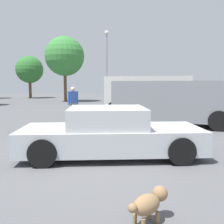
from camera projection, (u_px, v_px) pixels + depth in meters
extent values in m
plane|color=#515154|center=(98.00, 156.00, 6.35)|extent=(80.00, 80.00, 0.00)
cube|color=#B7BABF|center=(112.00, 138.00, 6.38)|extent=(4.58, 1.96, 0.58)
cube|color=#B7BABF|center=(108.00, 117.00, 6.31)|extent=(1.97, 1.69, 0.51)
cube|color=slate|center=(143.00, 117.00, 6.35)|extent=(0.14, 1.47, 0.42)
cube|color=slate|center=(72.00, 118.00, 6.27)|extent=(0.14, 1.47, 0.42)
cylinder|color=black|center=(164.00, 136.00, 7.27)|extent=(0.65, 0.25, 0.64)
cylinder|color=black|center=(182.00, 151.00, 5.66)|extent=(0.65, 0.25, 0.64)
cylinder|color=black|center=(56.00, 137.00, 7.12)|extent=(0.65, 0.25, 0.64)
cylinder|color=black|center=(43.00, 153.00, 5.51)|extent=(0.65, 0.25, 0.64)
ellipsoid|color=olive|center=(147.00, 205.00, 3.26)|extent=(0.50, 0.48, 0.26)
sphere|color=olive|center=(161.00, 193.00, 3.42)|extent=(0.21, 0.21, 0.21)
sphere|color=olive|center=(164.00, 192.00, 3.47)|extent=(0.10, 0.10, 0.10)
cylinder|color=olive|center=(150.00, 213.00, 3.42)|extent=(0.06, 0.06, 0.16)
cylinder|color=olive|center=(158.00, 217.00, 3.31)|extent=(0.06, 0.06, 0.16)
cylinder|color=olive|center=(135.00, 220.00, 3.24)|extent=(0.06, 0.06, 0.16)
sphere|color=olive|center=(133.00, 208.00, 3.09)|extent=(0.12, 0.12, 0.12)
cube|color=silver|center=(148.00, 93.00, 15.80)|extent=(5.44, 2.86, 2.06)
cube|color=slate|center=(190.00, 86.00, 15.31)|extent=(0.34, 1.69, 0.83)
cylinder|color=black|center=(179.00, 106.00, 16.49)|extent=(0.79, 0.38, 0.76)
cylinder|color=black|center=(182.00, 109.00, 14.62)|extent=(0.79, 0.38, 0.76)
cylinder|color=black|center=(119.00, 105.00, 17.17)|extent=(0.79, 0.38, 0.76)
cylinder|color=black|center=(115.00, 108.00, 15.31)|extent=(0.79, 0.38, 0.76)
cube|color=gray|center=(172.00, 101.00, 11.07)|extent=(5.32, 3.38, 1.71)
cube|color=slate|center=(119.00, 91.00, 11.78)|extent=(0.56, 1.59, 0.68)
cylinder|color=black|center=(125.00, 117.00, 10.86)|extent=(0.84, 0.48, 0.80)
cylinder|color=black|center=(135.00, 112.00, 12.60)|extent=(0.84, 0.48, 0.80)
cylinder|color=black|center=(219.00, 121.00, 9.70)|extent=(0.84, 0.48, 0.80)
cylinder|color=black|center=(216.00, 115.00, 11.44)|extent=(0.84, 0.48, 0.80)
cylinder|color=gray|center=(75.00, 111.00, 13.05)|extent=(0.13, 0.13, 0.85)
cylinder|color=gray|center=(72.00, 111.00, 12.96)|extent=(0.13, 0.13, 0.85)
cube|color=#3359B2|center=(74.00, 97.00, 12.92)|extent=(0.47, 0.41, 0.60)
cylinder|color=#3359B2|center=(78.00, 98.00, 13.06)|extent=(0.09, 0.09, 0.70)
cylinder|color=#3359B2|center=(69.00, 98.00, 12.81)|extent=(0.09, 0.09, 0.70)
sphere|color=beige|center=(74.00, 89.00, 12.88)|extent=(0.23, 0.23, 0.23)
cylinder|color=gray|center=(107.00, 68.00, 25.38)|extent=(0.14, 0.14, 6.74)
sphere|color=silver|center=(107.00, 33.00, 24.99)|extent=(0.44, 0.44, 0.44)
cylinder|color=brown|center=(66.00, 86.00, 25.64)|extent=(0.31, 0.31, 3.11)
sphere|color=#387F38|center=(65.00, 56.00, 25.30)|extent=(3.95, 3.95, 3.95)
cylinder|color=brown|center=(31.00, 89.00, 31.98)|extent=(0.35, 0.35, 2.34)
sphere|color=#2D6B2D|center=(30.00, 69.00, 31.71)|extent=(3.41, 3.41, 3.41)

